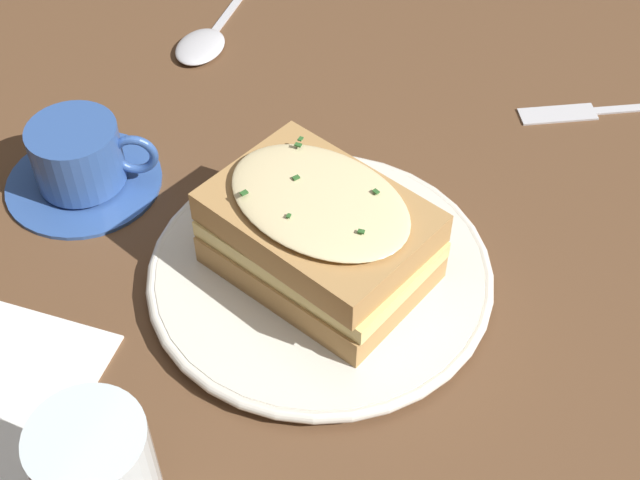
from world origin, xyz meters
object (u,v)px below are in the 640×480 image
(spoon, at_px, (204,41))
(dinner_plate, at_px, (320,274))
(napkin, at_px, (5,391))
(sandwich, at_px, (320,234))
(fork, at_px, (594,110))
(teacup_with_saucer, at_px, (80,161))

(spoon, bearing_deg, dinner_plate, 130.00)
(napkin, bearing_deg, spoon, -169.60)
(sandwich, xyz_separation_m, fork, (-0.28, 0.14, -0.05))
(sandwich, height_order, teacup_with_saucer, sandwich)
(teacup_with_saucer, distance_m, fork, 0.45)
(dinner_plate, xyz_separation_m, napkin, (0.18, -0.15, -0.01))
(dinner_plate, height_order, sandwich, sandwich)
(teacup_with_saucer, distance_m, napkin, 0.21)
(teacup_with_saucer, bearing_deg, napkin, -94.39)
(dinner_plate, relative_size, spoon, 1.44)
(teacup_with_saucer, distance_m, spoon, 0.21)
(sandwich, bearing_deg, dinner_plate, 35.47)
(fork, bearing_deg, dinner_plate, 122.02)
(sandwich, distance_m, napkin, 0.24)
(dinner_plate, height_order, napkin, dinner_plate)
(dinner_plate, xyz_separation_m, spoon, (-0.23, -0.23, -0.00))
(teacup_with_saucer, relative_size, napkin, 0.96)
(spoon, bearing_deg, fork, -176.40)
(sandwich, bearing_deg, teacup_with_saucer, -93.71)
(spoon, bearing_deg, teacup_with_saucer, 86.66)
(teacup_with_saucer, bearing_deg, fork, 12.62)
(sandwich, xyz_separation_m, teacup_with_saucer, (-0.01, -0.22, -0.03))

